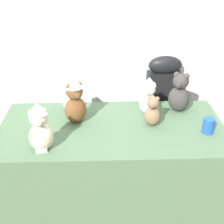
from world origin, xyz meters
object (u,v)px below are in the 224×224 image
teddy_bear_mocha (152,112)px  teddy_bear_blush (69,96)px  teddy_bear_charcoal (179,93)px  party_cup_blue (208,125)px  teddy_bear_chestnut (75,101)px  display_table (112,165)px  instrument_case (161,112)px  teddy_bear_snow (148,96)px  teddy_bear_cream (40,128)px

teddy_bear_mocha → teddy_bear_blush: 0.65m
teddy_bear_mocha → teddy_bear_charcoal: 0.32m
teddy_bear_mocha → party_cup_blue: size_ratio=2.08×
teddy_bear_mocha → teddy_bear_chestnut: size_ratio=0.65×
display_table → teddy_bear_charcoal: size_ratio=5.09×
teddy_bear_charcoal → instrument_case: bearing=130.4°
instrument_case → teddy_bear_mocha: instrument_case is taller
teddy_bear_snow → teddy_bear_charcoal: bearing=31.8°
display_table → teddy_bear_blush: 0.63m
display_table → instrument_case: bearing=48.3°
teddy_bear_mocha → teddy_bear_blush: (-0.60, 0.23, 0.02)m
teddy_bear_blush → party_cup_blue: teddy_bear_blush is taller
instrument_case → teddy_bear_charcoal: (0.06, -0.29, 0.32)m
instrument_case → teddy_bear_mocha: bearing=-111.7°
teddy_bear_chestnut → teddy_bear_blush: (-0.06, 0.17, -0.04)m
teddy_bear_blush → teddy_bear_snow: bearing=25.9°
display_table → teddy_bear_cream: size_ratio=4.87×
teddy_bear_cream → teddy_bear_chestnut: (0.19, 0.33, 0.01)m
teddy_bear_snow → party_cup_blue: 0.48m
teddy_bear_cream → teddy_bear_blush: (0.13, 0.50, -0.03)m
teddy_bear_chestnut → party_cup_blue: (0.92, -0.17, -0.12)m
teddy_bear_cream → teddy_bear_charcoal: 1.08m
instrument_case → teddy_bear_blush: (-0.77, -0.26, 0.31)m
instrument_case → teddy_bear_mocha: (-0.17, -0.50, 0.28)m
teddy_bear_mocha → teddy_bear_blush: teddy_bear_blush is taller
display_table → teddy_bear_charcoal: 0.76m
teddy_bear_cream → teddy_bear_charcoal: teddy_bear_cream is taller
teddy_bear_chestnut → teddy_bear_mocha: bearing=-35.2°
display_table → teddy_bear_snow: teddy_bear_snow is taller
teddy_bear_mocha → teddy_bear_snow: size_ratio=0.77×
instrument_case → teddy_bear_blush: 0.87m
teddy_bear_chestnut → party_cup_blue: size_ratio=3.20×
display_table → teddy_bear_mocha: 0.54m
teddy_bear_mocha → party_cup_blue: teddy_bear_mocha is taller
instrument_case → teddy_bear_charcoal: 0.44m
display_table → teddy_bear_snow: bearing=33.8°
teddy_bear_blush → teddy_bear_mocha: bearing=10.6°
teddy_bear_cream → teddy_bear_mocha: teddy_bear_cream is taller
teddy_bear_snow → display_table: bearing=-122.7°
instrument_case → party_cup_blue: (0.20, -0.61, 0.23)m
teddy_bear_blush → party_cup_blue: 1.04m
teddy_bear_cream → teddy_bear_mocha: size_ratio=1.45×
teddy_bear_mocha → teddy_bear_snow: 0.18m
teddy_bear_chestnut → teddy_bear_snow: size_ratio=1.18×
teddy_bear_mocha → teddy_bear_chestnut: teddy_bear_chestnut is taller
display_table → instrument_case: (0.46, 0.51, 0.18)m
teddy_bear_charcoal → party_cup_blue: (0.14, -0.32, -0.09)m
teddy_bear_snow → teddy_bear_mocha: bearing=-64.5°
display_table → teddy_bear_blush: teddy_bear_blush is taller
display_table → teddy_bear_charcoal: teddy_bear_charcoal is taller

